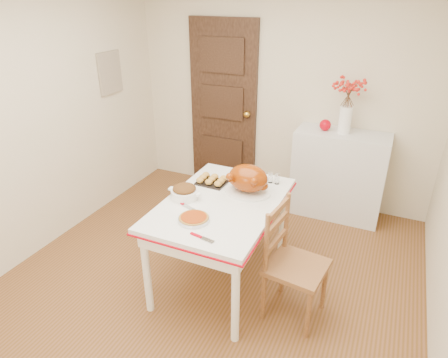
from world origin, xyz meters
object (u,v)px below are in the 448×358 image
at_px(turkey_platter, 248,180).
at_px(pumpkin_pie, 194,218).
at_px(kitchen_table, 222,242).
at_px(chair_oak, 297,265).
at_px(sideboard, 338,175).

distance_m(turkey_platter, pumpkin_pie, 0.62).
relative_size(kitchen_table, chair_oak, 1.39).
relative_size(chair_oak, turkey_platter, 2.42).
height_order(turkey_platter, pumpkin_pie, turkey_platter).
bearing_deg(pumpkin_pie, sideboard, 68.29).
relative_size(sideboard, turkey_platter, 2.48).
height_order(chair_oak, turkey_platter, turkey_platter).
relative_size(sideboard, pumpkin_pie, 4.23).
distance_m(sideboard, turkey_platter, 1.51).
distance_m(kitchen_table, turkey_platter, 0.58).
bearing_deg(chair_oak, turkey_platter, 63.55).
bearing_deg(pumpkin_pie, chair_oak, 15.70).
bearing_deg(chair_oak, pumpkin_pie, 112.89).
height_order(kitchen_table, pumpkin_pie, pumpkin_pie).
bearing_deg(chair_oak, sideboard, 6.79).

